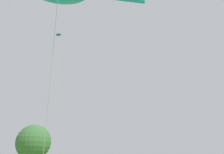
{
  "coord_description": "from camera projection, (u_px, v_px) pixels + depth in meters",
  "views": [
    {
      "loc": [
        -7.3,
        0.28,
        1.98
      ],
      "look_at": [
        2.61,
        8.24,
        6.58
      ],
      "focal_mm": 37.78,
      "sensor_mm": 36.0,
      "label": 1
    }
  ],
  "objects": [
    {
      "name": "tree_oak_right",
      "position": [
        34.0,
        142.0,
        50.75
      ],
      "size": [
        7.45,
        7.45,
        9.77
      ],
      "color": "#513823",
      "rests_on": "ground"
    },
    {
      "name": "small_kite_tiny_distant",
      "position": [
        58.0,
        37.0,
        34.28
      ],
      "size": [
        2.23,
        3.96,
        19.75
      ],
      "rotation": [
        0.0,
        0.0,
        1.91
      ],
      "color": "blue",
      "rests_on": "ground"
    }
  ]
}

